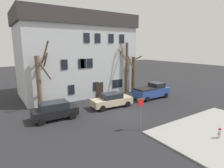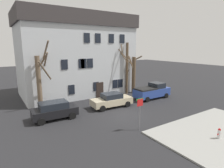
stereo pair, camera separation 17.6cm
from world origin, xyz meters
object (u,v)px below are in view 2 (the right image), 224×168
object	(u,v)px
building_main	(77,54)
street_sign_pole	(140,108)
car_black_wagon	(54,110)
pickup_truck_blue	(152,91)
tree_bare_near	(40,79)
fire_hydrant	(219,133)
car_beige_sedan	(112,100)
tree_bare_far	(133,73)
tree_bare_mid	(127,67)

from	to	relation	value
building_main	street_sign_pole	world-z (taller)	building_main
car_black_wagon	pickup_truck_blue	size ratio (longest dim) A/B	0.83
tree_bare_near	fire_hydrant	size ratio (longest dim) A/B	9.44
pickup_truck_blue	car_beige_sedan	bearing A→B (deg)	-178.65
tree_bare_far	street_sign_pole	size ratio (longest dim) A/B	2.11
street_sign_pole	car_beige_sedan	bearing A→B (deg)	77.88
tree_bare_mid	building_main	bearing A→B (deg)	141.49
tree_bare_near	tree_bare_mid	xyz separation A→B (m)	(12.18, 0.24, 0.60)
car_black_wagon	pickup_truck_blue	world-z (taller)	pickup_truck_blue
building_main	tree_bare_mid	world-z (taller)	building_main
car_beige_sedan	pickup_truck_blue	distance (m)	6.65
pickup_truck_blue	tree_bare_near	bearing A→B (deg)	164.80
tree_bare_far	pickup_truck_blue	bearing A→B (deg)	-88.32
tree_bare_near	pickup_truck_blue	bearing A→B (deg)	-15.20
car_beige_sedan	pickup_truck_blue	xyz separation A→B (m)	(6.65, 0.16, 0.17)
tree_bare_far	car_beige_sedan	bearing A→B (deg)	-148.01
building_main	tree_bare_mid	bearing A→B (deg)	-38.51
tree_bare_far	car_black_wagon	bearing A→B (deg)	-162.67
car_black_wagon	pickup_truck_blue	distance (m)	13.27
building_main	tree_bare_mid	size ratio (longest dim) A/B	1.95
tree_bare_mid	tree_bare_far	distance (m)	1.62
car_beige_sedan	street_sign_pole	size ratio (longest dim) A/B	1.77
tree_bare_near	car_black_wagon	size ratio (longest dim) A/B	1.78
car_beige_sedan	fire_hydrant	world-z (taller)	car_beige_sedan
tree_bare_near	car_beige_sedan	xyz separation A→B (m)	(6.94, -3.85, -2.58)
tree_bare_near	fire_hydrant	xyz separation A→B (m)	(9.49, -14.80, -2.87)
building_main	tree_bare_near	xyz separation A→B (m)	(-6.41, -4.83, -2.37)
building_main	tree_bare_near	distance (m)	8.37
tree_bare_near	tree_bare_mid	distance (m)	12.20
tree_bare_near	tree_bare_mid	bearing A→B (deg)	1.13
tree_bare_near	fire_hydrant	bearing A→B (deg)	-57.34
car_beige_sedan	pickup_truck_blue	world-z (taller)	pickup_truck_blue
tree_bare_near	tree_bare_far	distance (m)	13.48
tree_bare_mid	pickup_truck_blue	xyz separation A→B (m)	(1.41, -3.93, -3.01)
tree_bare_near	car_beige_sedan	world-z (taller)	tree_bare_near
pickup_truck_blue	fire_hydrant	size ratio (longest dim) A/B	6.40
fire_hydrant	street_sign_pole	world-z (taller)	street_sign_pole
car_black_wagon	tree_bare_far	bearing A→B (deg)	17.33
car_beige_sedan	fire_hydrant	distance (m)	11.25
building_main	pickup_truck_blue	distance (m)	12.12
car_black_wagon	street_sign_pole	world-z (taller)	street_sign_pole
car_beige_sedan	tree_bare_near	bearing A→B (deg)	150.98
car_black_wagon	fire_hydrant	distance (m)	14.27
tree_bare_mid	fire_hydrant	size ratio (longest dim) A/B	10.25
car_beige_sedan	street_sign_pole	bearing A→B (deg)	-102.12
tree_bare_mid	street_sign_pole	bearing A→B (deg)	-122.22
tree_bare_far	street_sign_pole	world-z (taller)	tree_bare_far
tree_bare_mid	tree_bare_far	xyz separation A→B (m)	(1.29, -0.01, -0.98)
car_beige_sedan	pickup_truck_blue	bearing A→B (deg)	1.35
tree_bare_near	street_sign_pole	bearing A→B (deg)	-61.55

